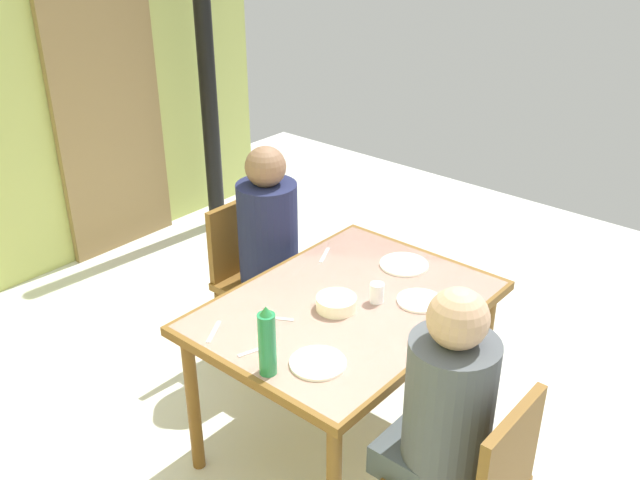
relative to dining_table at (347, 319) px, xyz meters
The scene contains 17 objects.
ground_plane 0.71m from the dining_table, 165.52° to the right, with size 6.79×6.79×0.00m, color silver.
door_wooden 2.55m from the dining_table, 77.27° to the left, with size 0.80×0.05×2.00m, color olive.
stove_pipe_column 2.58m from the dining_table, 61.35° to the left, with size 0.12×0.12×2.58m, color black.
dining_table is the anchor object (origin of this frame).
chair_far_diner 0.86m from the dining_table, 74.07° to the left, with size 0.40×0.40×0.87m.
person_near_diner 0.76m from the dining_table, 115.64° to the right, with size 0.30×0.37×0.77m.
person_far_diner 0.72m from the dining_table, 71.06° to the left, with size 0.30×0.37×0.77m.
water_bottle_green_near 0.60m from the dining_table, behind, with size 0.07×0.07×0.28m.
serving_bowl_center 0.12m from the dining_table, behind, with size 0.17×0.17×0.06m, color #EAE4C4.
dinner_plate_near_left 0.32m from the dining_table, 47.70° to the right, with size 0.19×0.19×0.01m, color white.
dinner_plate_near_right 0.45m from the dining_table, 155.76° to the right, with size 0.21×0.21×0.01m, color white.
dinner_plate_far_center 0.44m from the dining_table, ahead, with size 0.22×0.22×0.01m, color white.
drinking_glass_by_near_diner 0.17m from the dining_table, 43.69° to the right, with size 0.06×0.06×0.09m, color silver.
cutlery_knife_near 0.33m from the dining_table, 152.00° to the left, with size 0.15×0.02×0.00m, color silver.
cutlery_fork_near 0.50m from the dining_table, behind, with size 0.15×0.02×0.00m, color silver.
cutlery_knife_far 0.44m from the dining_table, 52.58° to the left, with size 0.15×0.02×0.00m, color silver.
cutlery_fork_far 0.58m from the dining_table, 152.28° to the left, with size 0.15×0.02×0.00m, color silver.
Camera 1 is at (-1.76, -1.49, 2.33)m, focal length 39.63 mm.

